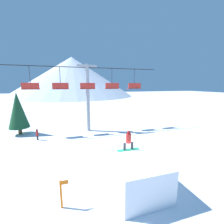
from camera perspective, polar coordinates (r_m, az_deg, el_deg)
name	(u,v)px	position (r m, az deg, el deg)	size (l,w,h in m)	color
ground_plane	(142,189)	(9.76, 11.25, -26.69)	(220.00, 220.00, 0.00)	white
mountain_ridge	(72,77)	(84.02, -14.90, 12.87)	(63.12, 63.12, 20.03)	silver
snow_ramp	(137,175)	(9.08, 9.36, -22.57)	(2.71, 3.24, 1.87)	white
snowboarder	(129,141)	(9.38, 6.31, -10.78)	(1.43, 0.31, 1.25)	#1E9E6B
chairlift	(88,92)	(18.85, -9.24, 7.60)	(18.44, 0.44, 8.28)	#9E9EA3
pine_tree_near	(18,110)	(20.65, -32.24, 0.53)	(2.25, 2.25, 5.02)	#4C3823
trail_marker	(61,193)	(8.43, -18.71, -27.28)	(0.41, 0.10, 1.44)	orange
distant_skier	(37,134)	(18.04, -26.62, -7.48)	(0.24, 0.24, 1.23)	black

